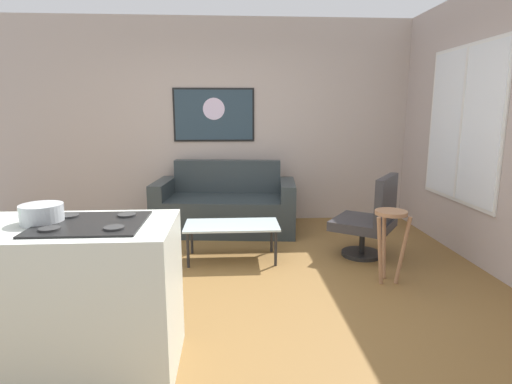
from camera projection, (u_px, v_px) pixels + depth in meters
name	position (u px, v px, depth m)	size (l,w,h in m)	color
ground	(222.00, 291.00, 3.66)	(6.40, 6.40, 0.04)	brown
back_wall	(223.00, 122.00, 5.76)	(6.40, 0.05, 2.80)	#B6A69B
right_wall	(502.00, 128.00, 3.84)	(0.05, 6.40, 2.80)	#B2A19A
couch	(226.00, 208.00, 5.41)	(1.87, 1.01, 0.90)	#293235
coffee_table	(232.00, 227.00, 4.34)	(0.98, 0.51, 0.39)	silver
armchair	(371.00, 219.00, 4.39)	(0.83, 0.84, 0.90)	black
bar_stool	(390.00, 230.00, 3.72)	(0.33, 0.33, 0.68)	#9C6E4D
kitchen_counter	(52.00, 300.00, 2.43)	(1.46, 0.69, 0.94)	silver
mixing_bowl	(42.00, 214.00, 2.38)	(0.24, 0.24, 0.11)	silver
wall_painting	(214.00, 115.00, 5.69)	(1.12, 0.03, 0.73)	black
window	(462.00, 125.00, 4.43)	(0.03, 1.41, 1.68)	silver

